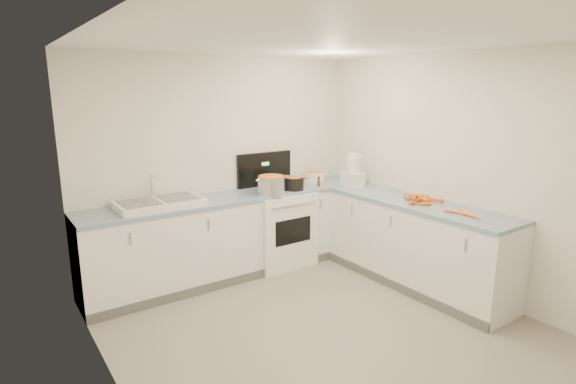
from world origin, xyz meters
TOP-DOWN VIEW (x-y plane):
  - floor at (0.00, 0.00)m, footprint 3.50×4.00m
  - ceiling at (0.00, 0.00)m, footprint 3.50×4.00m
  - wall_back at (0.00, 2.00)m, footprint 3.50×0.00m
  - wall_left at (-1.75, 0.00)m, footprint 0.00×4.00m
  - wall_right at (1.75, 0.00)m, footprint 0.00×4.00m
  - counter_back at (0.00, 1.70)m, footprint 3.50×0.62m
  - counter_right at (1.45, 0.30)m, footprint 0.62×2.20m
  - stove at (0.55, 1.69)m, footprint 0.76×0.65m
  - sink at (-0.90, 1.70)m, footprint 0.86×0.52m
  - steel_pot at (0.36, 1.52)m, footprint 0.41×0.41m
  - black_pot at (0.71, 1.56)m, footprint 0.30×0.30m
  - wooden_spoon at (0.71, 1.56)m, footprint 0.22×0.39m
  - mixing_bowl at (1.22, 1.82)m, footprint 0.32×0.32m
  - extract_bottle at (1.09, 1.56)m, footprint 0.04×0.04m
  - spice_jar at (1.06, 1.47)m, footprint 0.05×0.05m
  - food_processor at (1.42, 1.30)m, footprint 0.22×0.26m
  - carrot_pile at (1.47, 0.31)m, footprint 0.39×0.44m
  - peeled_carrots at (1.39, -0.31)m, footprint 0.15×0.41m
  - peelings at (-1.09, 1.69)m, footprint 0.25×0.30m

SIDE VIEW (x-z plane):
  - floor at x=0.00m, z-range 0.00..0.00m
  - counter_back at x=0.00m, z-range 0.00..0.94m
  - counter_right at x=1.45m, z-range 0.00..0.94m
  - stove at x=0.55m, z-range -0.21..1.15m
  - peeled_carrots at x=1.39m, z-range 0.94..0.98m
  - sink at x=-0.90m, z-range 0.82..1.13m
  - carrot_pile at x=1.47m, z-range 0.93..1.03m
  - spice_jar at x=1.06m, z-range 0.94..1.02m
  - extract_bottle at x=1.09m, z-range 0.94..1.04m
  - mixing_bowl at x=1.22m, z-range 0.94..1.07m
  - black_pot at x=0.71m, z-range 0.92..1.09m
  - peelings at x=-1.09m, z-range 1.01..1.02m
  - steel_pot at x=0.36m, z-range 0.92..1.15m
  - wooden_spoon at x=0.71m, z-range 1.09..1.11m
  - food_processor at x=1.42m, z-range 0.91..1.33m
  - wall_back at x=0.00m, z-range 0.00..2.50m
  - wall_left at x=-1.75m, z-range 0.00..2.50m
  - wall_right at x=1.75m, z-range 0.00..2.50m
  - ceiling at x=0.00m, z-range 2.50..2.50m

